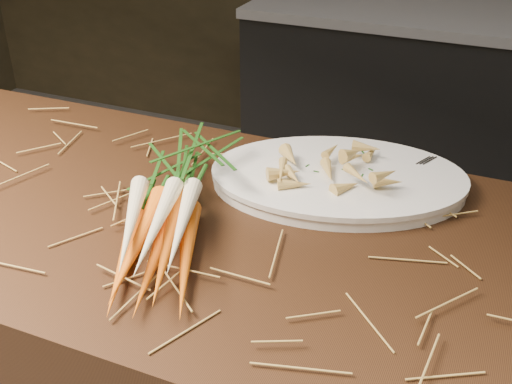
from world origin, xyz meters
TOP-DOWN VIEW (x-y plane):
  - back_counter at (0.30, 2.18)m, footprint 1.82×0.62m
  - straw_bedding at (0.00, 0.30)m, footprint 1.40×0.60m
  - root_veg_bunch at (0.01, 0.29)m, footprint 0.33×0.54m
  - serving_platter at (0.24, 0.50)m, footprint 0.54×0.43m
  - roasted_veg_heap at (0.24, 0.50)m, footprint 0.27×0.22m
  - serving_fork at (0.40, 0.53)m, footprint 0.08×0.17m

SIDE VIEW (x-z plane):
  - back_counter at x=0.30m, z-range 0.00..0.84m
  - straw_bedding at x=0.00m, z-range 0.90..0.92m
  - serving_platter at x=0.24m, z-range 0.90..0.93m
  - serving_fork at x=0.40m, z-range 0.93..0.93m
  - root_veg_bunch at x=0.01m, z-range 0.90..1.00m
  - roasted_veg_heap at x=0.24m, z-range 0.93..0.98m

